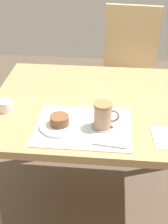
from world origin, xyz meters
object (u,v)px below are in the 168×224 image
at_px(wooden_chair, 128,71).
at_px(pastry, 59,120).
at_px(pastry_plate, 60,125).
at_px(sugar_bowl, 5,105).
at_px(dining_table, 96,116).
at_px(coffee_mug, 103,115).

height_order(wooden_chair, pastry, wooden_chair).
height_order(pastry_plate, sugar_bowl, sugar_bowl).
bearing_deg(wooden_chair, sugar_bowl, 61.99).
xyz_separation_m(dining_table, pastry_plate, (-0.14, -0.23, 0.09)).
distance_m(wooden_chair, pastry_plate, 1.07).
xyz_separation_m(dining_table, wooden_chair, (0.18, 0.77, -0.11)).
bearing_deg(dining_table, coffee_mug, -79.53).
bearing_deg(pastry, pastry_plate, 0.00).
xyz_separation_m(wooden_chair, sugar_bowl, (-0.59, -0.88, 0.22)).
relative_size(dining_table, wooden_chair, 1.07).
distance_m(wooden_chair, coffee_mug, 1.02).
xyz_separation_m(wooden_chair, pastry_plate, (-0.33, -0.99, 0.20)).
xyz_separation_m(pastry, coffee_mug, (0.18, 0.02, 0.03)).
xyz_separation_m(dining_table, pastry, (-0.14, -0.23, 0.12)).
bearing_deg(pastry, wooden_chair, 71.82).
xyz_separation_m(dining_table, sugar_bowl, (-0.41, -0.11, 0.11)).
relative_size(dining_table, sugar_bowl, 14.48).
bearing_deg(dining_table, sugar_bowl, -164.37).
bearing_deg(sugar_bowl, coffee_mug, -11.95).
bearing_deg(wooden_chair, pastry_plate, 77.73).
relative_size(coffee_mug, sugar_bowl, 1.57).
xyz_separation_m(pastry_plate, pastry, (0.00, 0.00, 0.03)).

